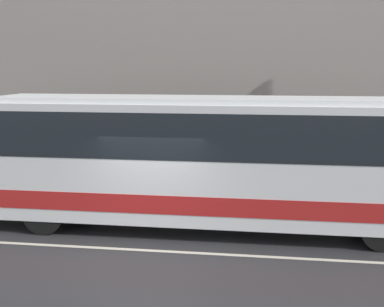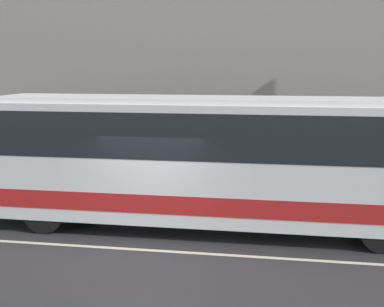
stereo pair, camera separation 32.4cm
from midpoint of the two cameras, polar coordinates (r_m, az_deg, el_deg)
name	(u,v)px [view 1 (the left image)]	position (r m, az deg, el deg)	size (l,w,h in m)	color
ground_plane	(145,250)	(12.35, -5.75, -10.25)	(60.00, 60.00, 0.00)	#2D2D30
sidewalk	(186,191)	(17.56, -1.19, -4.04)	(60.00, 3.15, 0.13)	gray
building_facade	(194,27)	(18.82, -0.32, 13.31)	(60.00, 0.35, 11.26)	gray
lane_stripe	(145,250)	(12.34, -5.75, -10.23)	(54.00, 0.14, 0.01)	beige
transit_bus	(196,155)	(13.48, -0.28, -0.21)	(12.08, 2.49, 3.36)	white
pedestrian_waiting	(216,172)	(16.59, 2.03, -1.99)	(0.36, 0.36, 1.61)	#1E5933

